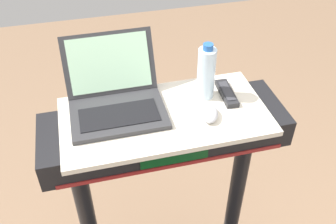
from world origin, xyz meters
TOP-DOWN VIEW (x-y plane):
  - desk_board at (0.00, 0.70)m, footprint 0.74×0.38m
  - laptop at (-0.16, 0.78)m, footprint 0.33×0.33m
  - computer_mouse at (0.15, 0.65)m, footprint 0.09×0.11m
  - water_bottle at (0.17, 0.77)m, footprint 0.07×0.07m
  - tv_remote at (0.25, 0.75)m, footprint 0.05×0.16m

SIDE VIEW (x-z plane):
  - desk_board at x=0.00m, z-range 1.14..1.16m
  - tv_remote at x=0.25m, z-range 1.16..1.18m
  - computer_mouse at x=0.15m, z-range 1.16..1.19m
  - laptop at x=-0.16m, z-range 1.09..1.32m
  - water_bottle at x=0.17m, z-range 1.15..1.37m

